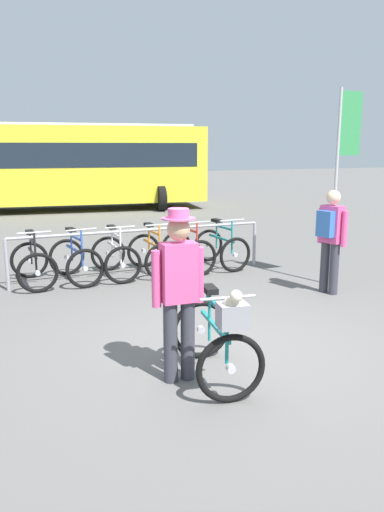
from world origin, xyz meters
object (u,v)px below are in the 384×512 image
racked_bike_black (33,264)px  racked_bike_orange (152,254)px  pedestrian_with_backpack (330,235)px  bus_distant (66,162)px  racked_bike_white (115,257)px  featured_bicycle (218,337)px  racked_bike_red (188,251)px  racked_bike_blue (75,260)px  banner_flag (344,150)px  racked_bike_teal (221,248)px  person_with_featured_bike (179,289)px

racked_bike_black → racked_bike_orange: 2.10m
pedestrian_with_backpack → bus_distant: 12.77m
racked_bike_white → featured_bicycle: featured_bicycle is taller
racked_bike_red → pedestrian_with_backpack: pedestrian_with_backpack is taller
racked_bike_white → featured_bicycle: bearing=-90.9°
bus_distant → racked_bike_blue: bearing=-98.0°
bus_distant → banner_flag: bearing=-77.8°
racked_bike_orange → racked_bike_red: same height
racked_bike_blue → racked_bike_white: (0.70, 0.01, 0.00)m
racked_bike_teal → featured_bicycle: (-2.17, -4.47, 0.12)m
racked_bike_red → pedestrian_with_backpack: size_ratio=0.70×
racked_bike_white → racked_bike_teal: size_ratio=0.96×
racked_bike_blue → racked_bike_teal: size_ratio=1.04×
racked_bike_orange → racked_bike_red: 0.70m
racked_bike_blue → racked_bike_teal: same height
racked_bike_black → racked_bike_white: 1.40m
racked_bike_blue → pedestrian_with_backpack: bearing=-32.3°
racked_bike_black → racked_bike_orange: same height
racked_bike_teal → pedestrian_with_backpack: (0.78, -2.29, 0.57)m
person_with_featured_bike → pedestrian_with_backpack: (3.27, 1.95, -0.01)m
banner_flag → racked_bike_blue: bearing=155.6°
racked_bike_blue → racked_bike_red: (2.10, 0.02, 0.00)m
racked_bike_orange → racked_bike_black: bearing=-179.5°
person_with_featured_bike → banner_flag: bearing=32.1°
racked_bike_white → bus_distant: bus_distant is taller
pedestrian_with_backpack → banner_flag: bearing=39.7°
racked_bike_white → person_with_featured_bike: size_ratio=0.64×
featured_bicycle → pedestrian_with_backpack: bearing=36.4°
racked_bike_black → featured_bicycle: bearing=-73.3°
racked_bike_black → bus_distant: bus_distant is taller
racked_bike_white → pedestrian_with_backpack: 3.71m
racked_bike_white → bus_distant: bearing=85.8°
racked_bike_white → racked_bike_teal: 2.10m
racked_bike_white → featured_bicycle: 4.45m
racked_bike_white → racked_bike_orange: size_ratio=0.98×
racked_bike_teal → bus_distant: size_ratio=0.11×
racked_bike_orange → bus_distant: 10.38m
racked_bike_black → pedestrian_with_backpack: bearing=-27.8°
racked_bike_white → racked_bike_red: same height
racked_bike_teal → person_with_featured_bike: 4.96m
racked_bike_black → person_with_featured_bike: person_with_featured_bike is taller
pedestrian_with_backpack → featured_bicycle: bearing=-143.6°
racked_bike_red → bus_distant: (-0.65, 10.29, 1.37)m
racked_bike_orange → racked_bike_teal: 1.40m
racked_bike_teal → bus_distant: bearing=97.5°
racked_bike_white → pedestrian_with_backpack: bearing=-38.2°
racked_bike_white → featured_bicycle: (-0.07, -4.45, 0.12)m
racked_bike_orange → bus_distant: bus_distant is taller
racked_bike_blue → featured_bicycle: 4.49m
racked_bike_teal → banner_flag: bearing=-55.6°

